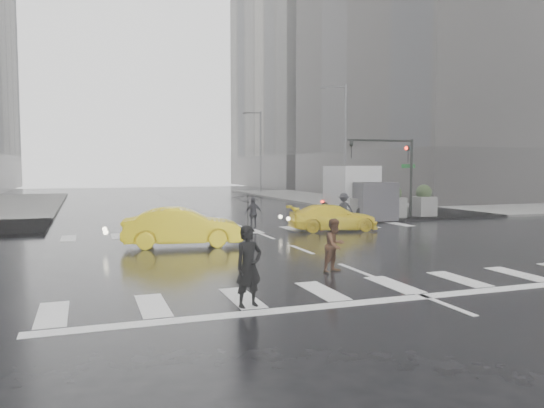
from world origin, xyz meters
name	(u,v)px	position (x,y,z in m)	size (l,w,h in m)	color
ground	(302,250)	(0.00, 0.00, 0.00)	(120.00, 120.00, 0.00)	black
sidewalk_ne	(443,203)	(19.50, 17.50, 0.07)	(35.00, 35.00, 0.15)	slate
building_ne	(466,3)	(29.00, 27.00, 19.21)	(26.05, 26.05, 42.00)	slate
building_ne_far	(336,78)	(29.00, 56.00, 16.27)	(26.05, 26.05, 36.00)	gray
road_markings	(302,249)	(0.00, 0.00, 0.01)	(18.00, 48.00, 0.01)	silver
traffic_signal_pole	(396,162)	(9.01, 8.01, 3.22)	(4.45, 0.42, 4.50)	black
street_lamp_near	(343,140)	(10.87, 18.00, 4.95)	(2.15, 0.22, 9.00)	#59595B
street_lamp_far	(259,148)	(10.87, 38.00, 4.95)	(2.15, 0.22, 9.00)	#59595B
planter_west	(362,203)	(7.00, 8.20, 0.98)	(1.10, 1.10, 1.80)	slate
planter_mid	(393,202)	(9.00, 8.20, 0.98)	(1.10, 1.10, 1.80)	slate
planter_east	(424,201)	(11.00, 8.20, 0.98)	(1.10, 1.10, 1.80)	slate
pedestrian_black	(249,233)	(-4.08, -6.80, 1.59)	(1.19, 1.20, 2.43)	black
pedestrian_brown	(335,245)	(-0.67, -4.00, 0.76)	(0.74, 0.58, 1.52)	#4C2D1B
pedestrian_far_a	(253,213)	(0.20, 6.44, 0.76)	(0.89, 0.54, 1.52)	black
pedestrian_far_b	(344,209)	(5.28, 7.02, 0.81)	(1.04, 0.58, 1.61)	black
taxi_mid	(182,227)	(-3.91, 2.26, 0.72)	(1.53, 4.39, 1.45)	yellow
taxi_rear	(333,218)	(3.55, 4.71, 0.61)	(1.70, 3.70, 1.22)	yellow
box_truck	(357,190)	(7.50, 9.69, 1.61)	(2.13, 5.67, 3.01)	silver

